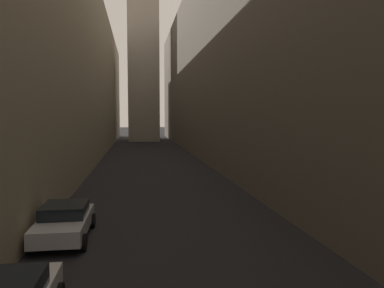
{
  "coord_description": "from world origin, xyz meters",
  "views": [
    {
      "loc": [
        -1.51,
        11.61,
        4.91
      ],
      "look_at": [
        0.0,
        21.64,
        4.14
      ],
      "focal_mm": 34.59,
      "sensor_mm": 36.0,
      "label": 1
    }
  ],
  "objects": [
    {
      "name": "building_block_right",
      "position": [
        11.04,
        50.0,
        11.21
      ],
      "size": [
        11.08,
        108.0,
        22.42
      ],
      "primitive_type": "cube",
      "color": "#60594F",
      "rests_on": "ground"
    },
    {
      "name": "parked_car_left_far",
      "position": [
        -4.4,
        26.69,
        0.73
      ],
      "size": [
        2.06,
        4.24,
        1.39
      ],
      "rotation": [
        0.0,
        0.0,
        1.57
      ],
      "color": "#B7B7BC",
      "rests_on": "ground"
    },
    {
      "name": "ground_plane",
      "position": [
        0.0,
        48.0,
        0.0
      ],
      "size": [
        264.0,
        264.0,
        0.0
      ],
      "primitive_type": "plane",
      "color": "black"
    },
    {
      "name": "building_block_left",
      "position": [
        -10.61,
        50.0,
        9.88
      ],
      "size": [
        10.21,
        108.0,
        19.75
      ],
      "primitive_type": "cube",
      "color": "gray",
      "rests_on": "ground"
    }
  ]
}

